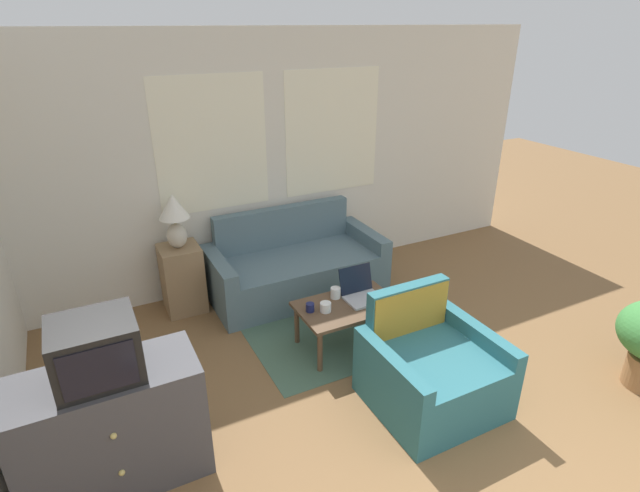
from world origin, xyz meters
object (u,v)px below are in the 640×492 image
armchair (429,370)px  cup_white (310,307)px  coffee_table (348,309)px  television (96,350)px  table_lamp (174,216)px  laptop (361,292)px  couch (295,268)px  cup_navy (335,293)px  cup_yellow (326,307)px

armchair → cup_white: bearing=119.0°
coffee_table → television: bearing=-163.2°
television → table_lamp: 2.04m
television → coffee_table: bearing=16.8°
coffee_table → laptop: (0.16, 0.05, 0.11)m
couch → laptop: 1.09m
armchair → table_lamp: 2.63m
cup_navy → armchair: bearing=-77.9°
armchair → television: bearing=172.1°
cup_navy → cup_yellow: (-0.18, -0.16, -0.01)m
laptop → cup_yellow: 0.39m
television → cup_navy: (1.93, 0.75, -0.52)m
television → coffee_table: size_ratio=0.53×
television → coffee_table: 2.15m
armchair → cup_white: 1.09m
coffee_table → laptop: bearing=18.1°
cup_navy → cup_white: bearing=-161.0°
armchair → table_lamp: size_ratio=1.69×
television → cup_white: 1.84m
couch → coffee_table: couch is taller
laptop → armchair: bearing=-88.6°
couch → cup_navy: size_ratio=18.44×
armchair → television: (-2.16, 0.30, 0.71)m
coffee_table → cup_navy: 0.18m
laptop → cup_navy: size_ratio=3.27×
couch → cup_white: (-0.34, -1.07, 0.18)m
laptop → coffee_table: bearing=-161.9°
television → coffee_table: (1.97, 0.60, -0.62)m
table_lamp → cup_yellow: bearing=-54.2°
couch → laptop: couch is taller
coffee_table → table_lamp: bearing=132.0°
table_lamp → coffee_table: bearing=-48.0°
television → cup_navy: television is taller
television → cup_navy: bearing=21.1°
table_lamp → cup_white: (0.80, -1.21, -0.55)m
armchair → cup_white: size_ratio=11.91×
coffee_table → laptop: size_ratio=2.73×
cup_white → couch: bearing=72.5°
table_lamp → cup_yellow: (0.92, -1.27, -0.55)m
cup_navy → couch: bearing=87.8°
laptop → cup_navy: laptop is taller
coffee_table → armchair: bearing=-78.2°
cup_yellow → cup_white: bearing=152.9°
cup_yellow → cup_white: cup_yellow is taller
television → cup_white: size_ratio=6.16×
couch → cup_yellow: couch is taller
couch → cup_navy: couch is taller
cup_white → television: bearing=-158.5°
television → laptop: television is taller
cup_navy → table_lamp: bearing=134.7°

